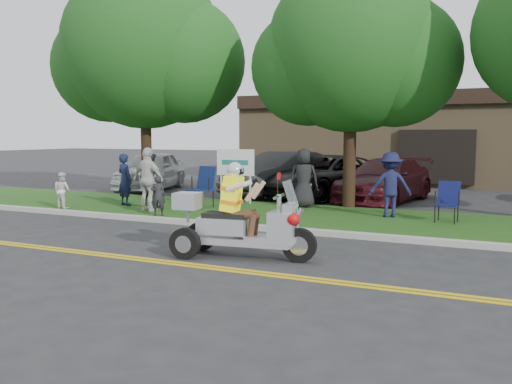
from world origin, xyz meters
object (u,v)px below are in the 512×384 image
at_px(lawn_chair_b, 448,199).
at_px(parked_car_left, 282,174).
at_px(trike_scooter, 237,225).
at_px(spectator_adult_right, 148,179).
at_px(parked_car_right, 384,180).
at_px(spectator_adult_mid, 150,180).
at_px(spectator_adult_left, 125,180).
at_px(parked_car_far_left, 151,170).
at_px(parked_car_mid, 326,176).
at_px(lawn_chair_a, 204,184).

xyz_separation_m(lawn_chair_b, parked_car_left, (-6.13, 4.44, 0.14)).
xyz_separation_m(trike_scooter, parked_car_left, (-3.07, 9.61, 0.20)).
bearing_deg(spectator_adult_right, parked_car_right, -125.65).
bearing_deg(spectator_adult_mid, parked_car_right, -124.48).
bearing_deg(trike_scooter, spectator_adult_left, 136.23).
xyz_separation_m(spectator_adult_left, parked_car_far_left, (-2.62, 4.90, -0.09)).
distance_m(spectator_adult_mid, parked_car_right, 7.60).
distance_m(spectator_adult_right, parked_car_mid, 6.76).
xyz_separation_m(parked_car_mid, parked_car_right, (2.09, -0.26, -0.04)).
distance_m(lawn_chair_a, parked_car_far_left, 6.50).
relative_size(lawn_chair_a, spectator_adult_mid, 0.74).
bearing_deg(trike_scooter, lawn_chair_b, 51.91).
bearing_deg(spectator_adult_mid, trike_scooter, 152.31).
xyz_separation_m(lawn_chair_b, spectator_adult_left, (-8.96, -0.83, 0.22)).
bearing_deg(parked_car_left, spectator_adult_right, -85.23).
bearing_deg(trike_scooter, spectator_adult_mid, 131.88).
relative_size(spectator_adult_left, spectator_adult_mid, 0.97).
xyz_separation_m(spectator_adult_left, parked_car_left, (2.84, 5.27, -0.08)).
height_order(lawn_chair_a, parked_car_far_left, parked_car_far_left).
bearing_deg(parked_car_far_left, spectator_adult_mid, -70.73).
relative_size(lawn_chair_a, parked_car_right, 0.24).
relative_size(parked_car_left, parked_car_right, 1.00).
xyz_separation_m(parked_car_left, parked_car_mid, (1.66, 0.03, -0.05)).
height_order(trike_scooter, parked_car_left, trike_scooter).
bearing_deg(lawn_chair_a, spectator_adult_mid, -137.86).
bearing_deg(lawn_chair_a, parked_car_left, 95.18).
bearing_deg(parked_car_far_left, spectator_adult_right, -71.12).
relative_size(trike_scooter, parked_car_far_left, 0.57).
bearing_deg(spectator_adult_right, lawn_chair_a, -118.95).
distance_m(parked_car_left, parked_car_right, 3.75).
bearing_deg(spectator_adult_left, trike_scooter, 161.40).
bearing_deg(parked_car_far_left, lawn_chair_b, -35.78).
distance_m(spectator_adult_left, parked_car_far_left, 5.56).
height_order(spectator_adult_left, parked_car_far_left, spectator_adult_left).
bearing_deg(spectator_adult_right, trike_scooter, 148.30).
bearing_deg(lawn_chair_a, parked_car_right, 57.49).
relative_size(spectator_adult_left, spectator_adult_right, 0.88).
distance_m(spectator_adult_mid, parked_car_mid, 6.45).
xyz_separation_m(lawn_chair_a, spectator_adult_left, (-2.29, -0.65, 0.11)).
height_order(trike_scooter, spectator_adult_left, trike_scooter).
distance_m(spectator_adult_left, parked_car_left, 5.99).
bearing_deg(parked_car_left, trike_scooter, -53.30).
bearing_deg(parked_car_left, parked_car_mid, 19.87).
xyz_separation_m(spectator_adult_left, parked_car_right, (6.58, 5.04, -0.17)).
height_order(spectator_adult_mid, parked_car_far_left, spectator_adult_mid).
relative_size(lawn_chair_a, parked_car_mid, 0.22).
xyz_separation_m(trike_scooter, lawn_chair_b, (3.05, 5.17, 0.06)).
height_order(spectator_adult_mid, parked_car_right, spectator_adult_mid).
height_order(trike_scooter, lawn_chair_b, trike_scooter).
distance_m(trike_scooter, lawn_chair_b, 6.00).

